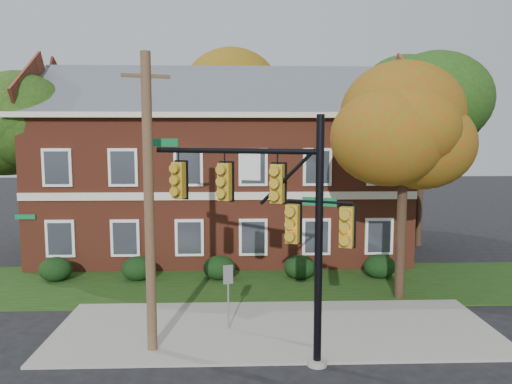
{
  "coord_description": "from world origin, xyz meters",
  "views": [
    {
      "loc": [
        -1.16,
        -14.39,
        6.25
      ],
      "look_at": [
        -0.55,
        3.0,
        4.25
      ],
      "focal_mm": 35.0,
      "sensor_mm": 36.0,
      "label": 1
    }
  ],
  "objects_px": {
    "hedge_left": "(138,268)",
    "sign_post": "(228,286)",
    "tree_near_right": "(412,123)",
    "utility_pole": "(149,204)",
    "hedge_right": "(300,267)",
    "tree_left_rear": "(25,126)",
    "traffic_signal": "(275,210)",
    "hedge_center": "(219,268)",
    "tree_far_rear": "(246,96)",
    "hedge_far_right": "(380,266)",
    "hedge_far_left": "(56,269)",
    "tree_right_rear": "(430,100)",
    "apartment_building": "(222,159)"
  },
  "relations": [
    {
      "from": "tree_right_rear",
      "to": "sign_post",
      "type": "distance_m",
      "value": 17.35
    },
    {
      "from": "hedge_center",
      "to": "tree_near_right",
      "type": "height_order",
      "value": "tree_near_right"
    },
    {
      "from": "hedge_far_left",
      "to": "tree_left_rear",
      "type": "relative_size",
      "value": 0.16
    },
    {
      "from": "sign_post",
      "to": "hedge_far_left",
      "type": "bearing_deg",
      "value": 131.39
    },
    {
      "from": "sign_post",
      "to": "hedge_center",
      "type": "bearing_deg",
      "value": 83.69
    },
    {
      "from": "hedge_right",
      "to": "traffic_signal",
      "type": "bearing_deg",
      "value": -102.14
    },
    {
      "from": "hedge_far_left",
      "to": "hedge_far_right",
      "type": "distance_m",
      "value": 14.0
    },
    {
      "from": "tree_right_rear",
      "to": "tree_far_rear",
      "type": "bearing_deg",
      "value": 145.0
    },
    {
      "from": "hedge_right",
      "to": "sign_post",
      "type": "bearing_deg",
      "value": -117.7
    },
    {
      "from": "hedge_far_left",
      "to": "tree_near_right",
      "type": "bearing_deg",
      "value": -11.27
    },
    {
      "from": "hedge_far_right",
      "to": "tree_near_right",
      "type": "distance_m",
      "value": 6.77
    },
    {
      "from": "hedge_left",
      "to": "sign_post",
      "type": "xyz_separation_m",
      "value": [
        4.0,
        -5.71,
        0.94
      ]
    },
    {
      "from": "hedge_right",
      "to": "utility_pole",
      "type": "height_order",
      "value": "utility_pole"
    },
    {
      "from": "tree_near_right",
      "to": "utility_pole",
      "type": "distance_m",
      "value": 10.17
    },
    {
      "from": "traffic_signal",
      "to": "hedge_left",
      "type": "bearing_deg",
      "value": 146.78
    },
    {
      "from": "tree_far_rear",
      "to": "traffic_signal",
      "type": "height_order",
      "value": "tree_far_rear"
    },
    {
      "from": "tree_far_rear",
      "to": "tree_near_right",
      "type": "bearing_deg",
      "value": -69.73
    },
    {
      "from": "tree_far_rear",
      "to": "hedge_right",
      "type": "bearing_deg",
      "value": -80.64
    },
    {
      "from": "tree_left_rear",
      "to": "tree_far_rear",
      "type": "bearing_deg",
      "value": 38.97
    },
    {
      "from": "hedge_right",
      "to": "tree_left_rear",
      "type": "height_order",
      "value": "tree_left_rear"
    },
    {
      "from": "apartment_building",
      "to": "hedge_center",
      "type": "distance_m",
      "value": 6.89
    },
    {
      "from": "hedge_center",
      "to": "hedge_far_right",
      "type": "relative_size",
      "value": 1.0
    },
    {
      "from": "tree_right_rear",
      "to": "hedge_left",
      "type": "bearing_deg",
      "value": -157.58
    },
    {
      "from": "tree_right_rear",
      "to": "hedge_far_left",
      "type": "bearing_deg",
      "value": -161.55
    },
    {
      "from": "hedge_center",
      "to": "tree_left_rear",
      "type": "bearing_deg",
      "value": 156.96
    },
    {
      "from": "apartment_building",
      "to": "traffic_signal",
      "type": "height_order",
      "value": "apartment_building"
    },
    {
      "from": "utility_pole",
      "to": "sign_post",
      "type": "height_order",
      "value": "utility_pole"
    },
    {
      "from": "hedge_far_left",
      "to": "hedge_right",
      "type": "bearing_deg",
      "value": 0.0
    },
    {
      "from": "hedge_right",
      "to": "sign_post",
      "type": "relative_size",
      "value": 0.65
    },
    {
      "from": "hedge_far_right",
      "to": "sign_post",
      "type": "height_order",
      "value": "sign_post"
    },
    {
      "from": "hedge_center",
      "to": "tree_left_rear",
      "type": "height_order",
      "value": "tree_left_rear"
    },
    {
      "from": "hedge_center",
      "to": "traffic_signal",
      "type": "bearing_deg",
      "value": -76.66
    },
    {
      "from": "apartment_building",
      "to": "hedge_right",
      "type": "distance_m",
      "value": 7.73
    },
    {
      "from": "apartment_building",
      "to": "tree_near_right",
      "type": "distance_m",
      "value": 10.97
    },
    {
      "from": "hedge_far_left",
      "to": "traffic_signal",
      "type": "xyz_separation_m",
      "value": [
        8.84,
        -7.74,
        3.68
      ]
    },
    {
      "from": "hedge_left",
      "to": "tree_far_rear",
      "type": "relative_size",
      "value": 0.12
    },
    {
      "from": "hedge_far_left",
      "to": "hedge_right",
      "type": "xyz_separation_m",
      "value": [
        10.5,
        0.0,
        0.0
      ]
    },
    {
      "from": "tree_left_rear",
      "to": "traffic_signal",
      "type": "bearing_deg",
      "value": -45.76
    },
    {
      "from": "hedge_right",
      "to": "traffic_signal",
      "type": "height_order",
      "value": "traffic_signal"
    },
    {
      "from": "hedge_left",
      "to": "tree_left_rear",
      "type": "bearing_deg",
      "value": 146.41
    },
    {
      "from": "hedge_far_right",
      "to": "utility_pole",
      "type": "bearing_deg",
      "value": -140.38
    },
    {
      "from": "tree_near_right",
      "to": "tree_right_rear",
      "type": "distance_m",
      "value": 9.94
    },
    {
      "from": "apartment_building",
      "to": "sign_post",
      "type": "distance_m",
      "value": 11.53
    },
    {
      "from": "hedge_far_right",
      "to": "traffic_signal",
      "type": "xyz_separation_m",
      "value": [
        -5.16,
        -7.74,
        3.68
      ]
    },
    {
      "from": "traffic_signal",
      "to": "utility_pole",
      "type": "xyz_separation_m",
      "value": [
        -3.5,
        0.56,
        0.11
      ]
    },
    {
      "from": "tree_near_right",
      "to": "sign_post",
      "type": "distance_m",
      "value": 8.98
    },
    {
      "from": "tree_near_right",
      "to": "tree_right_rear",
      "type": "bearing_deg",
      "value": 65.42
    },
    {
      "from": "hedge_right",
      "to": "hedge_left",
      "type": "bearing_deg",
      "value": 180.0
    },
    {
      "from": "hedge_right",
      "to": "tree_far_rear",
      "type": "distance_m",
      "value": 15.66
    },
    {
      "from": "hedge_far_left",
      "to": "utility_pole",
      "type": "bearing_deg",
      "value": -53.38
    }
  ]
}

